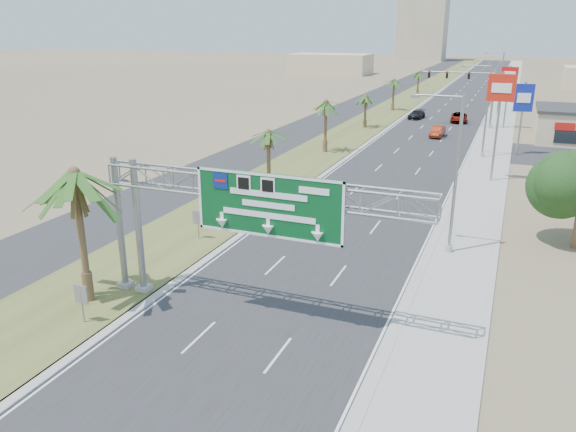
# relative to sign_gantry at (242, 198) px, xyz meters

# --- Properties ---
(road) EXTENTS (12.00, 300.00, 0.02)m
(road) POSITION_rel_sign_gantry_xyz_m (1.06, 100.07, -6.05)
(road) COLOR #28282B
(road) RESTS_ON ground
(sidewalk_right) EXTENTS (4.00, 300.00, 0.10)m
(sidewalk_right) POSITION_rel_sign_gantry_xyz_m (9.56, 100.07, -6.01)
(sidewalk_right) COLOR #9E9B93
(sidewalk_right) RESTS_ON ground
(median_grass) EXTENTS (7.00, 300.00, 0.12)m
(median_grass) POSITION_rel_sign_gantry_xyz_m (-8.94, 100.07, -6.00)
(median_grass) COLOR #4B5A27
(median_grass) RESTS_ON ground
(opposing_road) EXTENTS (8.00, 300.00, 0.02)m
(opposing_road) POSITION_rel_sign_gantry_xyz_m (-15.94, 100.07, -6.05)
(opposing_road) COLOR #28282B
(opposing_road) RESTS_ON ground
(sign_gantry) EXTENTS (16.75, 1.24, 7.50)m
(sign_gantry) POSITION_rel_sign_gantry_xyz_m (0.00, 0.00, 0.00)
(sign_gantry) COLOR gray
(sign_gantry) RESTS_ON ground
(palm_near) EXTENTS (5.70, 5.70, 8.35)m
(palm_near) POSITION_rel_sign_gantry_xyz_m (-8.14, -1.93, 0.87)
(palm_near) COLOR brown
(palm_near) RESTS_ON ground
(palm_row_b) EXTENTS (3.99, 3.99, 5.95)m
(palm_row_b) POSITION_rel_sign_gantry_xyz_m (-8.44, 22.07, -1.16)
(palm_row_b) COLOR brown
(palm_row_b) RESTS_ON ground
(palm_row_c) EXTENTS (3.99, 3.99, 6.75)m
(palm_row_c) POSITION_rel_sign_gantry_xyz_m (-8.44, 38.07, -0.39)
(palm_row_c) COLOR brown
(palm_row_c) RESTS_ON ground
(palm_row_d) EXTENTS (3.99, 3.99, 5.45)m
(palm_row_d) POSITION_rel_sign_gantry_xyz_m (-8.44, 56.07, -1.64)
(palm_row_d) COLOR brown
(palm_row_d) RESTS_ON ground
(palm_row_e) EXTENTS (3.99, 3.99, 6.15)m
(palm_row_e) POSITION_rel_sign_gantry_xyz_m (-8.44, 75.07, -0.97)
(palm_row_e) COLOR brown
(palm_row_e) RESTS_ON ground
(palm_row_f) EXTENTS (3.99, 3.99, 5.75)m
(palm_row_f) POSITION_rel_sign_gantry_xyz_m (-8.44, 100.07, -1.35)
(palm_row_f) COLOR brown
(palm_row_f) RESTS_ON ground
(streetlight_near) EXTENTS (3.27, 0.44, 10.00)m
(streetlight_near) POSITION_rel_sign_gantry_xyz_m (8.36, 12.07, -1.36)
(streetlight_near) COLOR gray
(streetlight_near) RESTS_ON ground
(streetlight_mid) EXTENTS (3.27, 0.44, 10.00)m
(streetlight_mid) POSITION_rel_sign_gantry_xyz_m (8.36, 42.07, -1.36)
(streetlight_mid) COLOR gray
(streetlight_mid) RESTS_ON ground
(streetlight_far) EXTENTS (3.27, 0.44, 10.00)m
(streetlight_far) POSITION_rel_sign_gantry_xyz_m (8.36, 78.07, -1.36)
(streetlight_far) COLOR gray
(streetlight_far) RESTS_ON ground
(signal_mast) EXTENTS (10.28, 0.71, 8.00)m
(signal_mast) POSITION_rel_sign_gantry_xyz_m (6.23, 62.05, -1.21)
(signal_mast) COLOR gray
(signal_mast) RESTS_ON ground
(median_signback_a) EXTENTS (0.75, 0.08, 2.08)m
(median_signback_a) POSITION_rel_sign_gantry_xyz_m (-6.74, -3.93, -4.61)
(median_signback_a) COLOR gray
(median_signback_a) RESTS_ON ground
(median_signback_b) EXTENTS (0.75, 0.08, 2.08)m
(median_signback_b) POSITION_rel_sign_gantry_xyz_m (-7.44, 8.07, -4.61)
(median_signback_b) COLOR gray
(median_signback_b) RESTS_ON ground
(tower_distant) EXTENTS (20.00, 16.00, 35.00)m
(tower_distant) POSITION_rel_sign_gantry_xyz_m (-30.94, 240.07, 11.44)
(tower_distant) COLOR tan
(tower_distant) RESTS_ON ground
(building_distant_left) EXTENTS (24.00, 14.00, 6.00)m
(building_distant_left) POSITION_rel_sign_gantry_xyz_m (-43.94, 150.07, -3.06)
(building_distant_left) COLOR #CEB38B
(building_distant_left) RESTS_ON ground
(car_left_lane) EXTENTS (2.38, 4.85, 1.59)m
(car_left_lane) POSITION_rel_sign_gantry_xyz_m (-4.44, 15.48, -5.26)
(car_left_lane) COLOR black
(car_left_lane) RESTS_ON ground
(car_mid_lane) EXTENTS (1.63, 4.35, 1.42)m
(car_mid_lane) POSITION_rel_sign_gantry_xyz_m (2.22, 52.86, -5.35)
(car_mid_lane) COLOR maroon
(car_mid_lane) RESTS_ON ground
(car_right_lane) EXTENTS (2.74, 5.27, 1.42)m
(car_right_lane) POSITION_rel_sign_gantry_xyz_m (3.54, 66.61, -5.35)
(car_right_lane) COLOR gray
(car_right_lane) RESTS_ON ground
(car_far) EXTENTS (2.40, 4.71, 1.31)m
(car_far) POSITION_rel_sign_gantry_xyz_m (-3.04, 67.72, -5.40)
(car_far) COLOR black
(car_far) RESTS_ON ground
(pole_sign_red_near) EXTENTS (2.41, 0.45, 10.01)m
(pole_sign_red_near) POSITION_rel_sign_gantry_xyz_m (10.06, 31.72, 1.89)
(pole_sign_red_near) COLOR gray
(pole_sign_red_near) RESTS_ON ground
(pole_sign_blue) EXTENTS (2.02, 0.62, 8.09)m
(pole_sign_blue) POSITION_rel_sign_gantry_xyz_m (12.13, 45.00, -0.02)
(pole_sign_blue) COLOR gray
(pole_sign_blue) RESTS_ON ground
(pole_sign_red_far) EXTENTS (2.22, 0.64, 8.76)m
(pole_sign_red_far) POSITION_rel_sign_gantry_xyz_m (10.06, 62.98, 0.88)
(pole_sign_red_far) COLOR gray
(pole_sign_red_far) RESTS_ON ground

